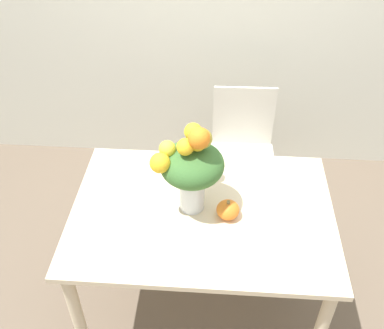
{
  "coord_description": "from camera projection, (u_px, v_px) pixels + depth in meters",
  "views": [
    {
      "loc": [
        0.06,
        -1.52,
        2.33
      ],
      "look_at": [
        -0.05,
        0.02,
        1.02
      ],
      "focal_mm": 42.0,
      "sensor_mm": 36.0,
      "label": 1
    }
  ],
  "objects": [
    {
      "name": "ground_plane",
      "position": [
        200.0,
        299.0,
        2.67
      ],
      "size": [
        12.0,
        12.0,
        0.0
      ],
      "primitive_type": "plane",
      "color": "brown"
    },
    {
      "name": "dining_table",
      "position": [
        202.0,
        225.0,
        2.25
      ],
      "size": [
        1.27,
        0.89,
        0.76
      ],
      "color": "beige",
      "rests_on": "ground_plane"
    },
    {
      "name": "flower_vase",
      "position": [
        191.0,
        166.0,
        2.04
      ],
      "size": [
        0.33,
        0.36,
        0.49
      ],
      "color": "silver",
      "rests_on": "dining_table"
    },
    {
      "name": "pumpkin",
      "position": [
        228.0,
        210.0,
        2.12
      ],
      "size": [
        0.11,
        0.11,
        0.1
      ],
      "color": "orange",
      "rests_on": "dining_table"
    },
    {
      "name": "dining_chair_near_window",
      "position": [
        242.0,
        154.0,
        2.96
      ],
      "size": [
        0.43,
        0.43,
        0.9
      ],
      "rotation": [
        0.0,
        0.0,
        0.02
      ],
      "color": "silver",
      "rests_on": "ground_plane"
    }
  ]
}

